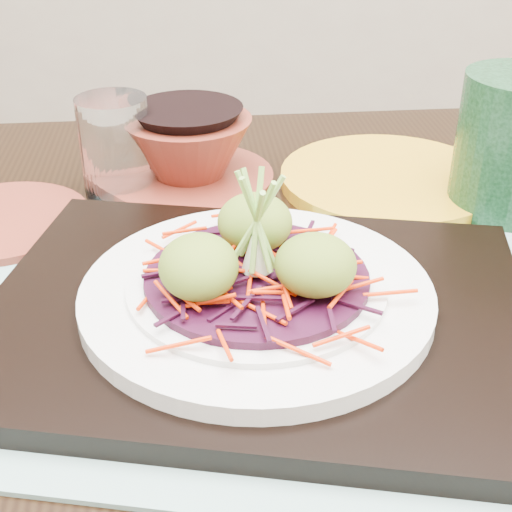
{
  "coord_description": "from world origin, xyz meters",
  "views": [
    {
      "loc": [
        0.04,
        -0.43,
        1.13
      ],
      "look_at": [
        0.05,
        0.02,
        0.87
      ],
      "focal_mm": 50.0,
      "sensor_mm": 36.0,
      "label": 1
    }
  ],
  "objects_px": {
    "terracotta_side_plate": "(3,223)",
    "serving_tray": "(257,312)",
    "terracotta_bowl_set": "(189,156)",
    "dining_table": "(207,416)",
    "water_glass": "(115,147)",
    "white_plate": "(257,293)",
    "yellow_plate": "(388,179)"
  },
  "relations": [
    {
      "from": "terracotta_bowl_set",
      "to": "yellow_plate",
      "type": "height_order",
      "value": "terracotta_bowl_set"
    },
    {
      "from": "water_glass",
      "to": "white_plate",
      "type": "bearing_deg",
      "value": -60.45
    },
    {
      "from": "terracotta_bowl_set",
      "to": "serving_tray",
      "type": "bearing_deg",
      "value": -75.95
    },
    {
      "from": "terracotta_bowl_set",
      "to": "dining_table",
      "type": "bearing_deg",
      "value": -84.65
    },
    {
      "from": "yellow_plate",
      "to": "dining_table",
      "type": "bearing_deg",
      "value": -129.58
    },
    {
      "from": "terracotta_side_plate",
      "to": "terracotta_bowl_set",
      "type": "height_order",
      "value": "terracotta_bowl_set"
    },
    {
      "from": "dining_table",
      "to": "white_plate",
      "type": "height_order",
      "value": "white_plate"
    },
    {
      "from": "dining_table",
      "to": "water_glass",
      "type": "relative_size",
      "value": 13.92
    },
    {
      "from": "white_plate",
      "to": "yellow_plate",
      "type": "height_order",
      "value": "white_plate"
    },
    {
      "from": "dining_table",
      "to": "terracotta_bowl_set",
      "type": "distance_m",
      "value": 0.27
    },
    {
      "from": "terracotta_side_plate",
      "to": "serving_tray",
      "type": "bearing_deg",
      "value": -34.8
    },
    {
      "from": "white_plate",
      "to": "terracotta_bowl_set",
      "type": "distance_m",
      "value": 0.26
    },
    {
      "from": "white_plate",
      "to": "water_glass",
      "type": "xyz_separation_m",
      "value": [
        -0.13,
        0.23,
        0.02
      ]
    },
    {
      "from": "white_plate",
      "to": "terracotta_side_plate",
      "type": "bearing_deg",
      "value": 145.2
    },
    {
      "from": "dining_table",
      "to": "water_glass",
      "type": "distance_m",
      "value": 0.28
    },
    {
      "from": "dining_table",
      "to": "terracotta_side_plate",
      "type": "xyz_separation_m",
      "value": [
        -0.19,
        0.14,
        0.11
      ]
    },
    {
      "from": "dining_table",
      "to": "terracotta_bowl_set",
      "type": "relative_size",
      "value": 6.92
    },
    {
      "from": "white_plate",
      "to": "terracotta_bowl_set",
      "type": "xyz_separation_m",
      "value": [
        -0.06,
        0.25,
        0.0
      ]
    },
    {
      "from": "serving_tray",
      "to": "terracotta_side_plate",
      "type": "xyz_separation_m",
      "value": [
        -0.23,
        0.16,
        -0.01
      ]
    },
    {
      "from": "white_plate",
      "to": "water_glass",
      "type": "bearing_deg",
      "value": 119.55
    },
    {
      "from": "white_plate",
      "to": "yellow_plate",
      "type": "relative_size",
      "value": 1.13
    },
    {
      "from": "serving_tray",
      "to": "terracotta_side_plate",
      "type": "bearing_deg",
      "value": 154.73
    },
    {
      "from": "serving_tray",
      "to": "terracotta_side_plate",
      "type": "height_order",
      "value": "serving_tray"
    },
    {
      "from": "terracotta_bowl_set",
      "to": "yellow_plate",
      "type": "relative_size",
      "value": 0.89
    },
    {
      "from": "terracotta_bowl_set",
      "to": "yellow_plate",
      "type": "distance_m",
      "value": 0.21
    },
    {
      "from": "terracotta_side_plate",
      "to": "yellow_plate",
      "type": "height_order",
      "value": "yellow_plate"
    },
    {
      "from": "water_glass",
      "to": "serving_tray",
      "type": "bearing_deg",
      "value": -60.45
    },
    {
      "from": "white_plate",
      "to": "dining_table",
      "type": "bearing_deg",
      "value": 152.08
    },
    {
      "from": "dining_table",
      "to": "yellow_plate",
      "type": "distance_m",
      "value": 0.31
    },
    {
      "from": "terracotta_side_plate",
      "to": "yellow_plate",
      "type": "relative_size",
      "value": 0.71
    },
    {
      "from": "dining_table",
      "to": "white_plate",
      "type": "distance_m",
      "value": 0.15
    },
    {
      "from": "dining_table",
      "to": "water_glass",
      "type": "bearing_deg",
      "value": 109.14
    }
  ]
}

